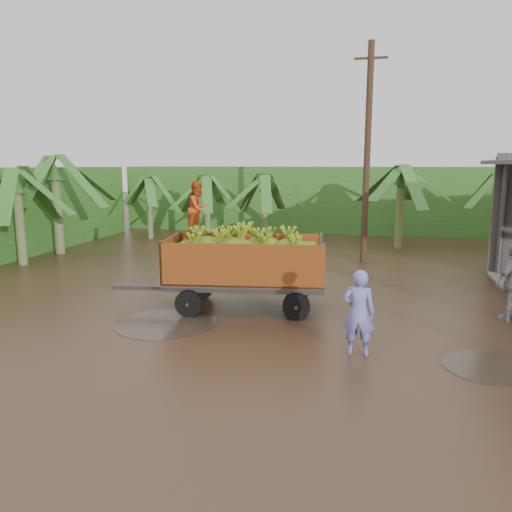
{
  "coord_description": "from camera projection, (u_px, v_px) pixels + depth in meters",
  "views": [
    {
      "loc": [
        1.01,
        -12.47,
        3.75
      ],
      "look_at": [
        -1.97,
        0.35,
        1.32
      ],
      "focal_mm": 35.0,
      "sensor_mm": 36.0,
      "label": 1
    }
  ],
  "objects": [
    {
      "name": "banana_trailer",
      "position": [
        244.0,
        262.0,
        12.97
      ],
      "size": [
        5.71,
        2.48,
        3.31
      ],
      "rotation": [
        0.0,
        0.0,
        0.13
      ],
      "color": "#B6551A",
      "rests_on": "ground"
    },
    {
      "name": "ground",
      "position": [
        327.0,
        312.0,
        12.85
      ],
      "size": [
        100.0,
        100.0,
        0.0
      ],
      "primitive_type": "plane",
      "color": "black",
      "rests_on": "ground"
    },
    {
      "name": "banana_plants",
      "position": [
        175.0,
        215.0,
        19.08
      ],
      "size": [
        24.94,
        19.77,
        4.22
      ],
      "color": "#2D661E",
      "rests_on": "ground"
    },
    {
      "name": "man_blue",
      "position": [
        359.0,
        313.0,
        9.82
      ],
      "size": [
        0.64,
        0.43,
        1.74
      ],
      "primitive_type": "imported",
      "rotation": [
        0.0,
        0.0,
        3.12
      ],
      "color": "#6F76CB",
      "rests_on": "ground"
    },
    {
      "name": "utility_pole",
      "position": [
        367.0,
        154.0,
        18.55
      ],
      "size": [
        1.2,
        0.24,
        8.12
      ],
      "color": "#47301E",
      "rests_on": "ground"
    },
    {
      "name": "hedge_north",
      "position": [
        318.0,
        199.0,
        28.29
      ],
      "size": [
        22.0,
        3.0,
        3.6
      ],
      "primitive_type": "cube",
      "color": "#2D661E",
      "rests_on": "ground"
    }
  ]
}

